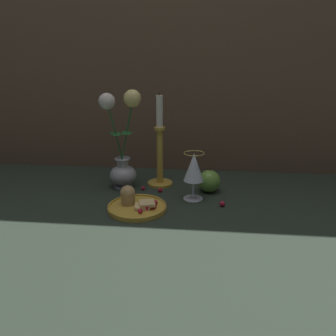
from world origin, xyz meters
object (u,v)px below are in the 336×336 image
Objects in this scene: plate_with_pastries at (136,204)px; candlestick at (160,154)px; vase at (122,151)px; apple_beside_vase at (209,181)px; wine_glass at (194,169)px.

candlestick reaches higher than plate_with_pastries.
vase is 1.91× the size of plate_with_pastries.
wine_glass is at bearing -127.52° from apple_beside_vase.
wine_glass reaches higher than apple_beside_vase.
candlestick is at bearing 164.10° from apple_beside_vase.
vase is 0.14m from candlestick.
candlestick reaches higher than apple_beside_vase.
apple_beside_vase is (0.32, -0.01, -0.10)m from vase.
candlestick is at bearing 77.31° from plate_with_pastries.
apple_beside_vase is at bearing -2.09° from vase.
vase is at bearing 114.10° from plate_with_pastries.
vase reaches higher than candlestick.
apple_beside_vase is (0.24, 0.17, 0.02)m from plate_with_pastries.
plate_with_pastries is 0.26m from candlestick.
vase is 0.28m from wine_glass.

